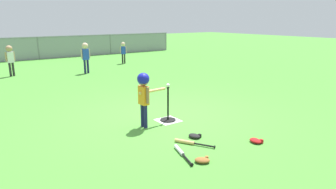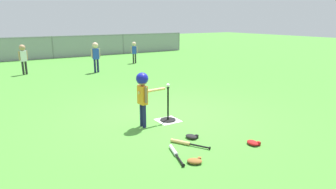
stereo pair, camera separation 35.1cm
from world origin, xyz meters
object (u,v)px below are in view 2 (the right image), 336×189
batting_tee (168,115)px  glove_near_bats (195,161)px  fielder_deep_left (96,53)px  spare_bat_silver (175,152)px  fielder_near_right (134,50)px  glove_tossed_aside (253,143)px  baseball_on_tee (168,85)px  spare_bat_wood (184,143)px  glove_by_plate (191,136)px  fielder_deep_center (23,55)px  batter_child (143,89)px

batting_tee → glove_near_bats: 1.90m
fielder_deep_left → spare_bat_silver: (-1.40, -7.62, -0.71)m
batting_tee → glove_near_bats: batting_tee is taller
fielder_near_right → glove_tossed_aside: fielder_near_right is taller
batting_tee → baseball_on_tee: 0.63m
spare_bat_wood → glove_by_plate: (0.26, 0.15, 0.01)m
batting_tee → fielder_deep_left: size_ratio=0.61×
fielder_deep_center → fielder_deep_left: size_ratio=0.96×
fielder_deep_center → glove_near_bats: size_ratio=4.10×
baseball_on_tee → fielder_deep_left: (0.65, 6.24, 0.01)m
spare_bat_silver → glove_by_plate: (0.59, 0.36, 0.01)m
spare_bat_wood → glove_tossed_aside: (0.95, -0.61, 0.01)m
fielder_near_right → fielder_deep_left: (-2.34, -1.46, 0.11)m
spare_bat_wood → glove_near_bats: bearing=-112.2°
batter_child → glove_by_plate: bearing=-66.1°
batting_tee → glove_by_plate: 1.03m
batter_child → glove_near_bats: 1.88m
glove_tossed_aside → glove_by_plate: bearing=132.6°
batter_child → spare_bat_wood: 1.34m
batter_child → spare_bat_silver: (-0.16, -1.33, -0.72)m
baseball_on_tee → spare_bat_silver: size_ratio=0.11×
fielder_deep_center → spare_bat_silver: 8.70m
baseball_on_tee → fielder_near_right: 8.26m
batter_child → glove_by_plate: (0.43, -0.97, -0.72)m
baseball_on_tee → glove_tossed_aside: size_ratio=0.31×
glove_by_plate → glove_tossed_aside: bearing=-47.4°
batting_tee → fielder_near_right: (2.99, 7.70, 0.52)m
batting_tee → fielder_near_right: size_ratio=0.71×
baseball_on_tee → fielder_near_right: size_ratio=0.07×
batting_tee → fielder_deep_center: size_ratio=0.63×
batting_tee → baseball_on_tee: bearing=63.4°
batter_child → glove_tossed_aside: bearing=-56.9°
batter_child → fielder_deep_center: 7.38m
baseball_on_tee → spare_bat_silver: bearing=-118.4°
spare_bat_silver → glove_tossed_aside: 1.35m
batter_child → fielder_deep_left: (1.24, 6.29, -0.01)m
spare_bat_silver → glove_by_plate: 0.69m
glove_near_bats → glove_tossed_aside: bearing=0.2°
fielder_deep_left → batting_tee: bearing=-96.0°
glove_near_bats → glove_tossed_aside: 1.21m
batting_tee → batter_child: bearing=-175.8°
batter_child → glove_tossed_aside: batter_child is taller
batting_tee → fielder_deep_left: fielder_deep_left is taller
batter_child → glove_near_bats: size_ratio=3.92×
spare_bat_silver → fielder_deep_center: bearing=96.8°
fielder_near_right → batter_child: bearing=-114.8°
batter_child → baseball_on_tee: bearing=4.2°
batting_tee → fielder_deep_center: (-1.76, 7.24, 0.60)m
batting_tee → fielder_deep_left: bearing=84.0°
spare_bat_wood → glove_by_plate: 0.30m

